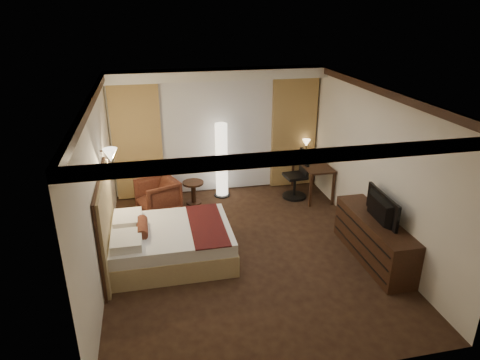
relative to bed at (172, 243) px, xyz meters
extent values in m
cube|color=black|center=(1.22, -0.03, -0.28)|extent=(4.50, 5.50, 0.01)
cube|color=white|center=(1.22, -0.03, 2.42)|extent=(4.50, 5.50, 0.01)
cube|color=white|center=(1.22, 2.72, 1.07)|extent=(4.50, 0.02, 2.70)
cube|color=white|center=(-1.03, -0.03, 1.07)|extent=(0.02, 5.50, 2.70)
cube|color=white|center=(3.47, -0.03, 1.07)|extent=(0.02, 5.50, 2.70)
cube|color=white|center=(1.22, 2.47, 2.32)|extent=(4.50, 0.50, 0.20)
cube|color=silver|center=(1.22, 2.64, 0.97)|extent=(2.48, 0.04, 2.45)
cube|color=tan|center=(-0.48, 2.58, 0.97)|extent=(1.00, 0.14, 2.45)
cube|color=tan|center=(2.92, 2.58, 0.97)|extent=(1.00, 0.14, 2.45)
imported|color=#451C14|center=(-0.16, 1.82, 0.09)|extent=(0.90, 0.93, 0.75)
imported|color=black|center=(3.19, -0.70, 0.74)|extent=(0.62, 1.02, 0.13)
camera|label=1|loc=(-0.20, -6.16, 3.63)|focal=32.00mm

